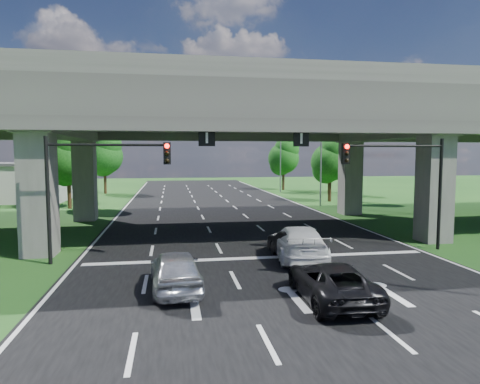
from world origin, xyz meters
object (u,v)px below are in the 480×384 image
object	(u,v)px
car_silver	(176,270)
car_trailing	(331,281)
streetlight_far	(317,148)
signal_left	(96,175)
streetlight_beyond	(278,150)
car_dark	(295,245)
car_white	(298,243)
signal_right	(404,173)

from	to	relation	value
car_silver	car_trailing	world-z (taller)	car_silver
streetlight_far	signal_left	bearing A→B (deg)	-131.78
signal_left	streetlight_beyond	size ratio (longest dim) A/B	0.60
car_silver	car_dark	bearing A→B (deg)	-150.17
streetlight_beyond	car_dark	world-z (taller)	streetlight_beyond
streetlight_beyond	car_white	xyz separation A→B (m)	(-8.30, -37.00, -5.01)
streetlight_far	car_trailing	distance (m)	28.90
streetlight_far	car_white	size ratio (longest dim) A/B	1.80
streetlight_beyond	car_trailing	distance (m)	44.22
signal_left	streetlight_far	world-z (taller)	streetlight_far
streetlight_far	signal_right	bearing A→B (deg)	-96.47
car_trailing	streetlight_far	bearing A→B (deg)	-106.51
car_silver	streetlight_beyond	bearing A→B (deg)	-113.06
car_dark	car_white	size ratio (longest dim) A/B	0.78
streetlight_beyond	car_silver	bearing A→B (deg)	-109.24
car_dark	car_white	bearing A→B (deg)	-155.02
streetlight_beyond	car_trailing	size ratio (longest dim) A/B	2.06
signal_left	car_trailing	distance (m)	11.89
car_trailing	streetlight_beyond	bearing A→B (deg)	-99.94
streetlight_beyond	car_trailing	world-z (taller)	streetlight_beyond
signal_right	car_white	size ratio (longest dim) A/B	1.08
streetlight_far	streetlight_beyond	world-z (taller)	same
streetlight_far	car_dark	xyz separation A→B (m)	(-8.49, -21.11, -5.10)
car_white	car_trailing	xyz separation A→B (m)	(-0.63, -6.00, -0.13)
signal_right	streetlight_beyond	size ratio (longest dim) A/B	0.60
car_silver	car_trailing	xyz separation A→B (m)	(5.38, -2.02, -0.09)
signal_left	car_dark	xyz separation A→B (m)	(9.43, -1.06, -3.44)
streetlight_beyond	car_trailing	bearing A→B (deg)	-101.72
signal_left	car_trailing	world-z (taller)	signal_left
signal_left	car_dark	bearing A→B (deg)	-6.39
signal_right	car_dark	distance (m)	7.19
car_white	car_trailing	distance (m)	6.04
signal_left	car_silver	distance (m)	6.99
streetlight_beyond	car_white	bearing A→B (deg)	-102.64
car_dark	signal_right	bearing A→B (deg)	-175.25
signal_left	streetlight_beyond	xyz separation A→B (m)	(17.92, 36.06, 1.66)
streetlight_far	car_silver	xyz separation A→B (m)	(-14.31, -24.98, -5.05)
signal_left	streetlight_far	size ratio (longest dim) A/B	0.60
car_silver	car_trailing	bearing A→B (deg)	155.58
signal_right	signal_left	size ratio (longest dim) A/B	1.00
signal_right	streetlight_far	size ratio (longest dim) A/B	0.60
signal_right	signal_left	distance (m)	15.65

